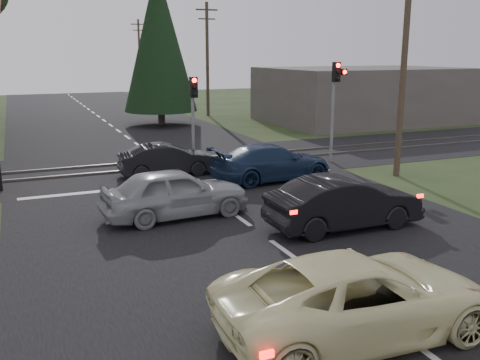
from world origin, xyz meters
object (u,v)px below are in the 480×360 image
utility_pole_far (140,55)px  cream_coupe (358,296)px  utility_pole_near (404,63)px  silver_car (175,193)px  dark_hatchback (344,203)px  traffic_signal_center (194,107)px  traffic_signal_right (336,92)px  blue_sedan (272,163)px  dark_car_far (167,160)px  utility_pole_mid (207,57)px

utility_pole_far → cream_coupe: (-9.24, -59.37, -3.97)m
utility_pole_near → silver_car: size_ratio=1.93×
dark_hatchback → silver_car: silver_car is taller
silver_car → traffic_signal_center: bearing=-26.6°
traffic_signal_right → utility_pole_near: utility_pole_near is taller
utility_pole_far → cream_coupe: size_ratio=1.66×
traffic_signal_right → traffic_signal_center: 6.68m
dark_hatchback → blue_sedan: bearing=-6.5°
dark_hatchback → cream_coupe: bearing=148.9°
traffic_signal_center → dark_car_far: traffic_signal_center is taller
blue_sedan → utility_pole_near: bearing=-107.6°
blue_sedan → dark_car_far: blue_sedan is taller
utility_pole_near → dark_hatchback: (-6.00, -5.02, -3.95)m
utility_pole_mid → silver_car: size_ratio=1.93×
traffic_signal_right → blue_sedan: 5.46m
dark_car_far → utility_pole_far: bearing=-8.4°
traffic_signal_center → utility_pole_far: size_ratio=0.46×
dark_hatchback → silver_car: size_ratio=1.01×
traffic_signal_center → dark_hatchback: bearing=-81.2°
silver_car → utility_pole_far: bearing=-15.1°
utility_pole_near → dark_car_far: 10.58m
utility_pole_near → silver_car: 11.22m
utility_pole_near → utility_pole_far: bearing=90.0°
utility_pole_mid → utility_pole_far: (0.00, 25.00, 0.00)m
blue_sedan → dark_car_far: size_ratio=1.24×
utility_pole_near → silver_car: bearing=-169.1°
traffic_signal_right → dark_hatchback: traffic_signal_right is taller
traffic_signal_right → blue_sedan: (-4.31, -2.13, -2.57)m
silver_car → dark_car_far: size_ratio=1.14×
dark_hatchback → dark_car_far: bearing=18.5°
utility_pole_far → dark_hatchback: (-6.00, -54.02, -3.95)m
traffic_signal_center → blue_sedan: (2.23, -3.34, -2.07)m
traffic_signal_center → cream_coupe: 15.28m
traffic_signal_right → silver_car: bearing=-149.7°
utility_pole_near → traffic_signal_right: bearing=105.3°
traffic_signal_center → traffic_signal_right: bearing=-10.4°
traffic_signal_right → utility_pole_mid: size_ratio=0.52×
dark_hatchback → blue_sedan: (0.74, 6.36, -0.04)m
silver_car → utility_pole_mid: bearing=-25.3°
traffic_signal_right → utility_pole_near: bearing=-74.7°
dark_car_far → cream_coupe: bearing=-178.2°
blue_sedan → dark_car_far: 4.49m
traffic_signal_center → cream_coupe: size_ratio=0.76×
utility_pole_far → utility_pole_near: bearing=-90.0°
utility_pole_mid → dark_car_far: (-8.97, -20.12, -4.05)m
utility_pole_mid → blue_sedan: size_ratio=1.77×
utility_pole_mid → dark_car_far: size_ratio=2.20×
utility_pole_near → utility_pole_far: (0.00, 49.00, 0.00)m
utility_pole_far → blue_sedan: size_ratio=1.77×
traffic_signal_right → blue_sedan: bearing=-153.7°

